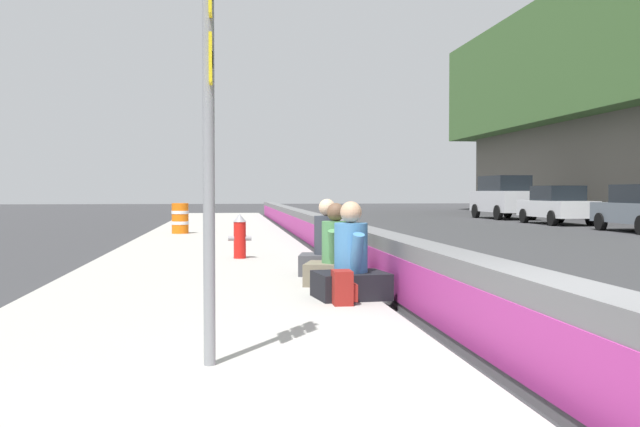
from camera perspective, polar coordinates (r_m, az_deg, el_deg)
name	(u,v)px	position (r m, az deg, el deg)	size (l,w,h in m)	color
ground_plane	(583,417)	(5.16, 20.00, -14.85)	(160.00, 160.00, 0.00)	#353538
sidewalk_strip	(167,423)	(4.62, -12.00, -15.85)	(80.00, 4.40, 0.14)	#A8A59E
jersey_barrier	(583,352)	(5.05, 20.02, -10.24)	(76.00, 0.45, 0.85)	slate
route_sign_post	(209,89)	(5.59, -8.73, 9.65)	(0.44, 0.09, 3.60)	gray
fire_hydrant	(240,236)	(14.34, -6.35, -1.75)	(0.26, 0.46, 0.88)	red
seated_person_foreground	(351,268)	(8.97, 2.45, -4.31)	(0.84, 0.95, 1.20)	black
seated_person_middle	(336,259)	(10.25, 1.25, -3.62)	(0.91, 1.00, 1.16)	#706651
seated_person_rear	(327,251)	(11.49, 0.56, -2.97)	(0.88, 0.98, 1.20)	#424247
backpack	(343,288)	(8.49, 1.83, -5.88)	(0.32, 0.28, 0.40)	maroon
construction_barrel	(180,218)	(23.06, -10.97, -0.37)	(0.54, 0.54, 0.95)	orange
parked_car_midline	(557,205)	(33.61, 18.16, 0.65)	(4.52, 1.98, 1.71)	silver
parked_car_far	(503,197)	(39.40, 14.27, 1.31)	(4.85, 2.17, 2.28)	silver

